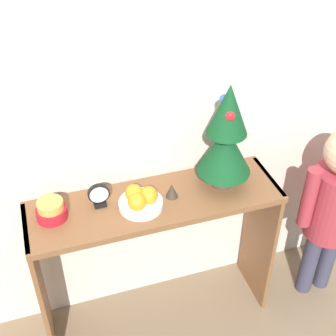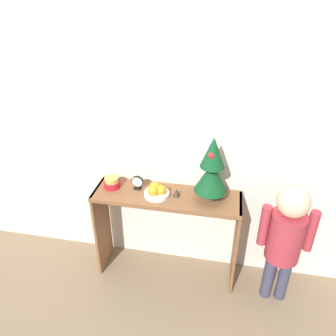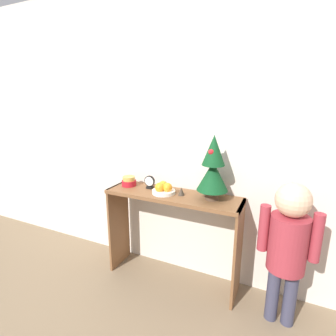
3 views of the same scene
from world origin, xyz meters
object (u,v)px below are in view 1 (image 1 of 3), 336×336
object	(u,v)px
figurine	(172,191)
child_figure	(335,200)
mini_tree	(226,137)
singing_bowl	(51,210)
desk_clock	(99,196)
fruit_bowl	(140,200)

from	to	relation	value
figurine	child_figure	bearing A→B (deg)	-6.89
mini_tree	singing_bowl	size ratio (longest dim) A/B	3.92
desk_clock	figurine	bearing A→B (deg)	-6.99
desk_clock	figurine	size ratio (longest dim) A/B	1.73
fruit_bowl	singing_bowl	distance (m)	0.37
singing_bowl	desk_clock	bearing A→B (deg)	3.87
desk_clock	figurine	distance (m)	0.32
fruit_bowl	desk_clock	distance (m)	0.18
desk_clock	fruit_bowl	bearing A→B (deg)	-20.39
child_figure	fruit_bowl	bearing A→B (deg)	175.53
mini_tree	child_figure	xyz separation A→B (m)	(0.56, -0.12, -0.41)
singing_bowl	figurine	distance (m)	0.52
fruit_bowl	singing_bowl	xyz separation A→B (m)	(-0.37, 0.05, 0.00)
fruit_bowl	child_figure	distance (m)	0.98
mini_tree	fruit_bowl	bearing A→B (deg)	-174.08
fruit_bowl	mini_tree	bearing A→B (deg)	5.92
child_figure	mini_tree	bearing A→B (deg)	168.33
fruit_bowl	figurine	distance (m)	0.15
fruit_bowl	desk_clock	size ratio (longest dim) A/B	1.68
singing_bowl	mini_tree	bearing A→B (deg)	-0.49
singing_bowl	figurine	xyz separation A→B (m)	(0.52, -0.02, -0.01)
mini_tree	desk_clock	bearing A→B (deg)	177.93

